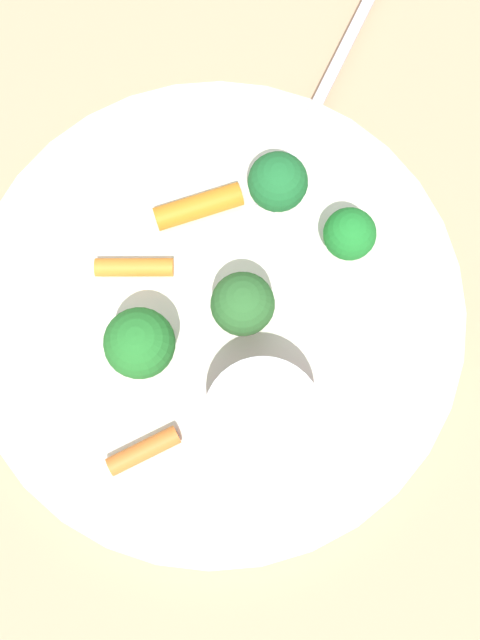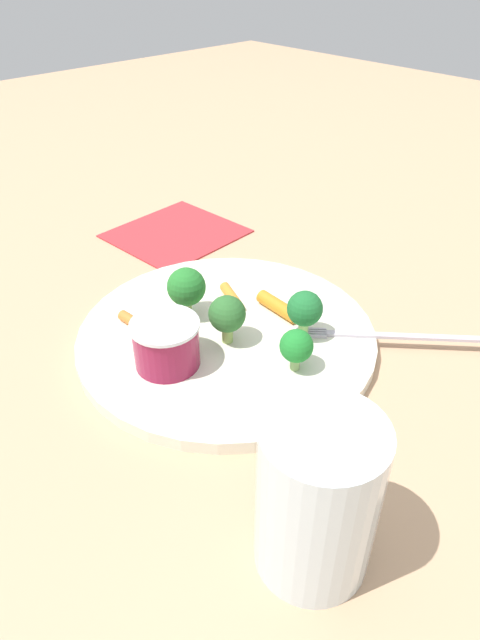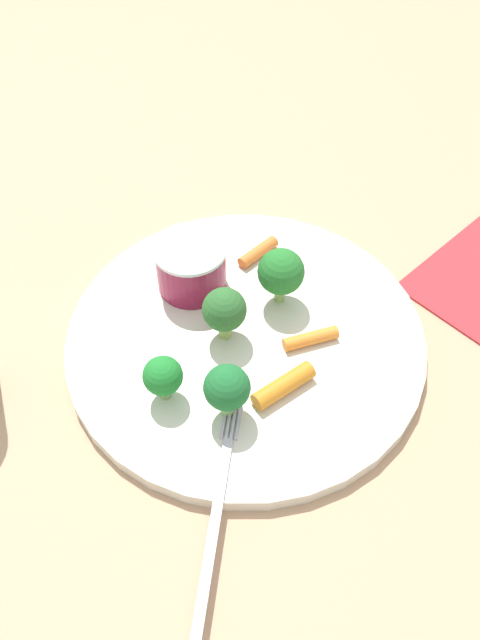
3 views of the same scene
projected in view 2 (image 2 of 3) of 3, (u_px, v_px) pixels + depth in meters
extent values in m
plane|color=tan|center=(227.00, 341.00, 0.52)|extent=(2.40, 2.40, 0.00)
cylinder|color=silver|center=(227.00, 336.00, 0.52)|extent=(0.28, 0.28, 0.01)
cylinder|color=maroon|center=(163.00, 343.00, 0.46)|extent=(0.06, 0.06, 0.04)
cylinder|color=silver|center=(161.00, 323.00, 0.45)|extent=(0.06, 0.06, 0.00)
cylinder|color=#8FAB58|center=(227.00, 333.00, 0.49)|extent=(0.01, 0.01, 0.02)
sphere|color=#2D642C|center=(227.00, 314.00, 0.48)|extent=(0.03, 0.03, 0.03)
cylinder|color=#87AE5B|center=(188.00, 307.00, 0.53)|extent=(0.01, 0.01, 0.02)
sphere|color=#25742B|center=(186.00, 287.00, 0.51)|extent=(0.04, 0.04, 0.04)
cylinder|color=#83A862|center=(295.00, 362.00, 0.46)|extent=(0.01, 0.01, 0.01)
sphere|color=#1F7D2D|center=(296.00, 346.00, 0.45)|extent=(0.03, 0.03, 0.03)
cylinder|color=#92C66D|center=(303.00, 328.00, 0.50)|extent=(0.01, 0.01, 0.02)
sphere|color=#1E6930|center=(305.00, 309.00, 0.49)|extent=(0.03, 0.03, 0.03)
cylinder|color=orange|center=(135.00, 323.00, 0.51)|extent=(0.01, 0.04, 0.01)
cylinder|color=orange|center=(232.00, 297.00, 0.55)|extent=(0.03, 0.04, 0.01)
cylinder|color=orange|center=(278.00, 307.00, 0.53)|extent=(0.02, 0.05, 0.01)
cube|color=silver|center=(408.00, 337.00, 0.50)|extent=(0.11, 0.11, 0.00)
cube|color=silver|center=(312.00, 336.00, 0.50)|extent=(0.02, 0.02, 0.00)
cube|color=silver|center=(311.00, 334.00, 0.51)|extent=(0.02, 0.02, 0.00)
cube|color=silver|center=(311.00, 332.00, 0.51)|extent=(0.02, 0.02, 0.00)
cube|color=silver|center=(311.00, 329.00, 0.51)|extent=(0.02, 0.02, 0.00)
cylinder|color=silver|center=(317.00, 498.00, 0.31)|extent=(0.07, 0.07, 0.11)
cube|color=#B22F34|center=(176.00, 233.00, 0.70)|extent=(0.16, 0.15, 0.00)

